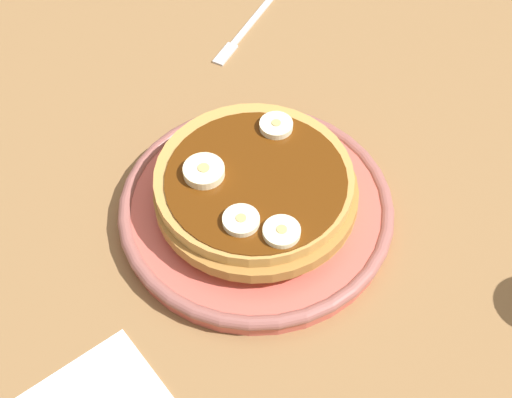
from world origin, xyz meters
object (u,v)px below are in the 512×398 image
object	(u,v)px
banana_slice_0	(276,126)
pancake_stack	(259,189)
banana_slice_2	(204,172)
banana_slice_3	(287,230)
fork	(243,32)
banana_slice_1	(241,221)
plate	(256,209)

from	to	relation	value
banana_slice_0	pancake_stack	bearing A→B (deg)	-125.30
banana_slice_2	banana_slice_3	distance (cm)	9.27
pancake_stack	banana_slice_3	world-z (taller)	banana_slice_3
pancake_stack	fork	size ratio (longest dim) A/B	1.81
banana_slice_0	fork	xyz separation A→B (cm)	(3.47, 19.38, -5.56)
pancake_stack	fork	distance (cm)	25.30
pancake_stack	banana_slice_1	size ratio (longest dim) A/B	6.01
banana_slice_2	plate	bearing A→B (deg)	-26.15
fork	banana_slice_0	bearing A→B (deg)	-100.14
plate	banana_slice_0	distance (cm)	7.74
pancake_stack	banana_slice_2	size ratio (longest dim) A/B	5.16
banana_slice_0	banana_slice_1	size ratio (longest dim) A/B	0.98
plate	fork	size ratio (longest dim) A/B	2.41
banana_slice_0	banana_slice_2	bearing A→B (deg)	-159.01
plate	pancake_stack	world-z (taller)	pancake_stack
banana_slice_0	banana_slice_3	size ratio (longest dim) A/B	0.98
banana_slice_2	fork	world-z (taller)	banana_slice_2
banana_slice_2	fork	size ratio (longest dim) A/B	0.35
banana_slice_3	fork	world-z (taller)	banana_slice_3
banana_slice_1	fork	bearing A→B (deg)	70.71
fork	pancake_stack	bearing A→B (deg)	-105.79
plate	banana_slice_3	world-z (taller)	banana_slice_3
pancake_stack	banana_slice_3	bearing A→B (deg)	-89.00
pancake_stack	banana_slice_2	xyz separation A→B (cm)	(-4.39, 1.77, 2.24)
plate	banana_slice_0	xyz separation A→B (cm)	(3.71, 4.95, 4.65)
banana_slice_0	banana_slice_2	xyz separation A→B (cm)	(-7.75, -2.97, 0.09)
pancake_stack	banana_slice_0	world-z (taller)	banana_slice_0
banana_slice_0	banana_slice_1	bearing A→B (deg)	-125.84
banana_slice_0	fork	distance (cm)	20.46
pancake_stack	banana_slice_0	size ratio (longest dim) A/B	6.13
pancake_stack	banana_slice_3	size ratio (longest dim) A/B	5.98
pancake_stack	banana_slice_3	distance (cm)	6.68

